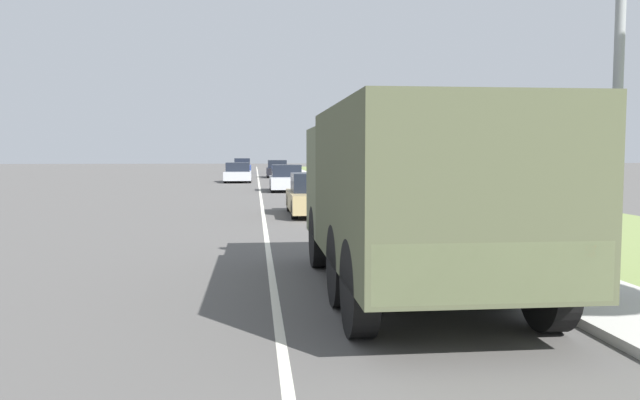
{
  "coord_description": "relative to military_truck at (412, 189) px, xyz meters",
  "views": [
    {
      "loc": [
        -0.27,
        3.24,
        2.1
      ],
      "look_at": [
        0.81,
        13.62,
        1.31
      ],
      "focal_mm": 35.0,
      "sensor_mm": 36.0,
      "label": 1
    }
  ],
  "objects": [
    {
      "name": "ground_plane",
      "position": [
        -2.03,
        27.78,
        -1.57
      ],
      "size": [
        180.0,
        180.0,
        0.0
      ],
      "primitive_type": "plane",
      "color": "#565451"
    },
    {
      "name": "lane_centre_stripe",
      "position": [
        -2.03,
        27.78,
        -1.57
      ],
      "size": [
        0.12,
        120.0,
        0.0
      ],
      "color": "silver",
      "rests_on": "ground"
    },
    {
      "name": "sidewalk_right",
      "position": [
        2.47,
        27.78,
        -1.51
      ],
      "size": [
        1.8,
        120.0,
        0.12
      ],
      "color": "beige",
      "rests_on": "ground"
    },
    {
      "name": "grass_strip_right",
      "position": [
        6.87,
        27.78,
        -1.56
      ],
      "size": [
        7.0,
        120.0,
        0.02
      ],
      "color": "olive",
      "rests_on": "ground"
    },
    {
      "name": "military_truck",
      "position": [
        0.0,
        0.0,
        0.0
      ],
      "size": [
        2.56,
        6.64,
        2.72
      ],
      "color": "#545B3D",
      "rests_on": "ground"
    },
    {
      "name": "car_nearest_ahead",
      "position": [
        -0.21,
        12.11,
        -0.92
      ],
      "size": [
        1.9,
        4.19,
        1.43
      ],
      "color": "tan",
      "rests_on": "ground"
    },
    {
      "name": "car_second_ahead",
      "position": [
        -0.57,
        25.51,
        -0.91
      ],
      "size": [
        1.79,
        3.91,
        1.46
      ],
      "color": "#B7BABF",
      "rests_on": "ground"
    },
    {
      "name": "car_third_ahead",
      "position": [
        -3.53,
        36.49,
        -0.92
      ],
      "size": [
        1.92,
        4.07,
        1.42
      ],
      "color": "#B7BABF",
      "rests_on": "ground"
    },
    {
      "name": "car_fourth_ahead",
      "position": [
        -0.38,
        45.16,
        -0.89
      ],
      "size": [
        1.8,
        4.18,
        1.5
      ],
      "color": "black",
      "rests_on": "ground"
    },
    {
      "name": "car_farthest_ahead",
      "position": [
        -3.64,
        58.24,
        -0.87
      ],
      "size": [
        1.84,
        4.5,
        1.55
      ],
      "color": "navy",
      "rests_on": "ground"
    },
    {
      "name": "lamp_post",
      "position": [
        2.5,
        -0.72,
        2.42
      ],
      "size": [
        1.69,
        0.24,
        6.42
      ],
      "color": "gray",
      "rests_on": "sidewalk_right"
    }
  ]
}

